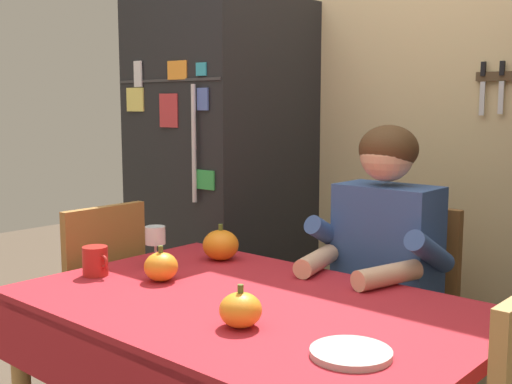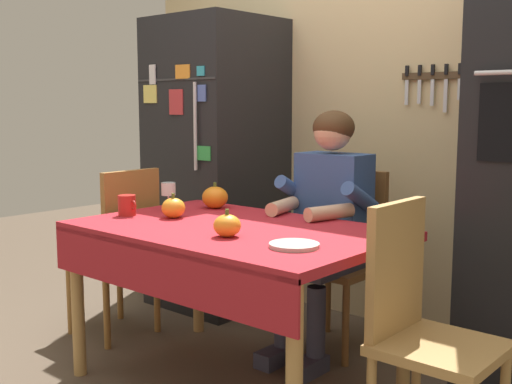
% 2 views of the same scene
% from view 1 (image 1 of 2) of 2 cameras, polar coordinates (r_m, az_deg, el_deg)
% --- Properties ---
extents(back_wall_assembly, '(3.70, 0.13, 2.60)m').
position_cam_1_polar(back_wall_assembly, '(2.86, 17.26, 7.16)').
color(back_wall_assembly, '#D1B784').
rests_on(back_wall_assembly, ground).
extents(refrigerator, '(0.68, 0.71, 1.80)m').
position_cam_1_polar(refrigerator, '(3.13, -3.04, 0.20)').
color(refrigerator, black).
rests_on(refrigerator, ground).
extents(dining_table, '(1.40, 0.90, 0.74)m').
position_cam_1_polar(dining_table, '(1.93, -1.08, -12.19)').
color(dining_table, tan).
rests_on(dining_table, ground).
extents(chair_behind_person, '(0.40, 0.40, 0.93)m').
position_cam_1_polar(chair_behind_person, '(2.55, 12.79, -10.81)').
color(chair_behind_person, brown).
rests_on(chair_behind_person, ground).
extents(seated_person, '(0.47, 0.55, 1.25)m').
position_cam_1_polar(seated_person, '(2.32, 10.71, -6.75)').
color(seated_person, '#38384C').
rests_on(seated_person, ground).
extents(chair_left_side, '(0.40, 0.40, 0.93)m').
position_cam_1_polar(chair_left_side, '(2.68, -14.39, -9.90)').
color(chair_left_side, '#9E6B33').
rests_on(chair_left_side, ground).
extents(coffee_mug, '(0.11, 0.09, 0.10)m').
position_cam_1_polar(coffee_mug, '(2.24, -14.12, -5.99)').
color(coffee_mug, '#B2231E').
rests_on(coffee_mug, dining_table).
extents(wine_glass, '(0.07, 0.07, 0.15)m').
position_cam_1_polar(wine_glass, '(2.30, -8.97, -4.03)').
color(wine_glass, white).
rests_on(wine_glass, dining_table).
extents(pumpkin_large, '(0.13, 0.13, 0.14)m').
position_cam_1_polar(pumpkin_large, '(2.39, -3.17, -4.73)').
color(pumpkin_large, orange).
rests_on(pumpkin_large, dining_table).
extents(pumpkin_medium, '(0.11, 0.11, 0.12)m').
position_cam_1_polar(pumpkin_medium, '(2.13, -8.47, -6.60)').
color(pumpkin_medium, orange).
rests_on(pumpkin_medium, dining_table).
extents(pumpkin_small, '(0.11, 0.11, 0.11)m').
position_cam_1_polar(pumpkin_small, '(1.69, -1.38, -10.45)').
color(pumpkin_small, orange).
rests_on(pumpkin_small, dining_table).
extents(serving_tray, '(0.19, 0.19, 0.02)m').
position_cam_1_polar(serving_tray, '(1.54, 8.46, -14.01)').
color(serving_tray, '#B7B2A8').
rests_on(serving_tray, dining_table).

